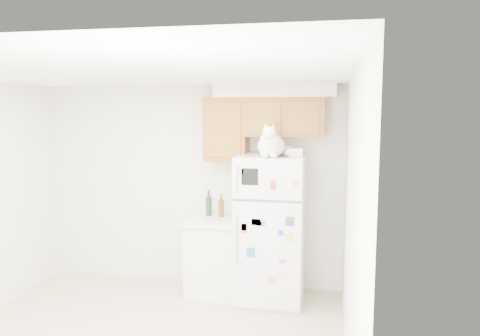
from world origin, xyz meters
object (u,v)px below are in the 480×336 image
(storage_box_back, at_px, (281,150))
(storage_box_front, at_px, (296,152))
(refrigerator, at_px, (271,228))
(cat, at_px, (271,144))
(bottle_amber, at_px, (221,205))
(bottle_green, at_px, (209,203))
(base_counter, at_px, (214,255))

(storage_box_back, relative_size, storage_box_front, 1.20)
(refrigerator, height_order, storage_box_back, storage_box_back)
(cat, bearing_deg, storage_box_front, 28.11)
(storage_box_front, height_order, bottle_amber, storage_box_front)
(bottle_green, height_order, bottle_amber, bottle_green)
(refrigerator, bearing_deg, base_counter, 173.90)
(base_counter, relative_size, bottle_amber, 3.24)
(bottle_green, bearing_deg, storage_box_back, -4.23)
(base_counter, bearing_deg, cat, -23.81)
(cat, bearing_deg, storage_box_back, 80.51)
(refrigerator, distance_m, storage_box_back, 0.92)
(storage_box_back, distance_m, bottle_amber, 1.00)
(bottle_green, bearing_deg, refrigerator, -15.23)
(storage_box_front, relative_size, bottle_amber, 0.53)
(refrigerator, xyz_separation_m, base_counter, (-0.69, 0.07, -0.39))
(bottle_green, bearing_deg, base_counter, -53.87)
(storage_box_front, distance_m, bottle_green, 1.31)
(storage_box_back, bearing_deg, cat, -123.47)
(bottle_amber, bearing_deg, base_counter, -122.51)
(base_counter, distance_m, storage_box_back, 1.51)
(storage_box_back, distance_m, storage_box_front, 0.32)
(bottle_green, bearing_deg, storage_box_front, -16.80)
(bottle_green, xyz_separation_m, bottle_amber, (0.17, -0.04, -0.02))
(storage_box_front, distance_m, bottle_amber, 1.17)
(refrigerator, height_order, cat, cat)
(refrigerator, relative_size, storage_box_back, 9.44)
(cat, relative_size, bottle_amber, 1.85)
(storage_box_front, bearing_deg, storage_box_back, 119.26)
(refrigerator, relative_size, storage_box_front, 11.33)
(storage_box_back, relative_size, bottle_amber, 0.63)
(storage_box_back, xyz_separation_m, bottle_amber, (-0.72, 0.02, -0.69))
(refrigerator, bearing_deg, storage_box_front, -21.09)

